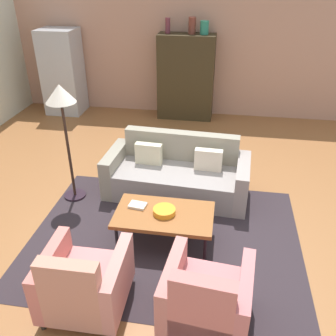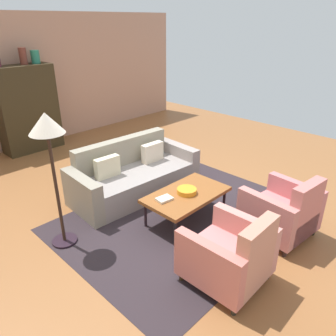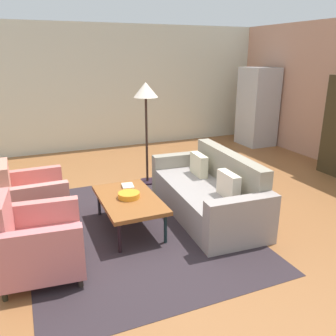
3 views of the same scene
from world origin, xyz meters
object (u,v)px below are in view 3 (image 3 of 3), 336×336
armchair_left (29,200)px  fruit_bowl (129,195)px  couch (211,194)px  armchair_right (34,244)px  coffee_table (129,200)px  refrigerator (257,107)px  book_stack (128,186)px  floor_lamp (146,99)px

armchair_left → fruit_bowl: armchair_left is taller
couch → armchair_left: size_ratio=2.44×
couch → armchair_left: bearing=78.9°
couch → armchair_right: 2.43m
coffee_table → refrigerator: bearing=125.9°
refrigerator → fruit_bowl: bearing=-54.0°
refrigerator → book_stack: bearing=-56.8°
couch → book_stack: couch is taller
coffee_table → fruit_bowl: size_ratio=4.36×
couch → floor_lamp: 1.94m
floor_lamp → armchair_left: bearing=-65.2°
fruit_bowl → floor_lamp: (-1.50, 0.78, 0.98)m
couch → armchair_right: bearing=107.4°
book_stack → floor_lamp: (-1.15, 0.69, 1.00)m
armchair_left → couch: bearing=74.7°
couch → fruit_bowl: 1.20m
book_stack → refrigerator: size_ratio=0.12×
fruit_bowl → refrigerator: bearing=126.0°
couch → fruit_bowl: (-0.00, -1.19, 0.17)m
coffee_table → book_stack: (-0.35, 0.09, 0.05)m
coffee_table → book_stack: book_stack is taller
armchair_right → refrigerator: (-3.62, 5.34, 0.58)m
fruit_bowl → refrigerator: refrigerator is taller
couch → armchair_right: size_ratio=2.44×
coffee_table → armchair_right: (0.59, -1.17, -0.04)m
coffee_table → armchair_left: (-0.60, -1.17, -0.04)m
coffee_table → book_stack: size_ratio=5.24×
coffee_table → armchair_right: armchair_right is taller
armchair_left → fruit_bowl: bearing=61.8°
armchair_right → floor_lamp: size_ratio=0.51×
coffee_table → armchair_left: armchair_left is taller
couch → book_stack: 1.16m
armchair_right → coffee_table: bearing=122.7°
armchair_left → floor_lamp: size_ratio=0.51×
armchair_left → armchair_right: bearing=-0.8°
coffee_table → floor_lamp: bearing=152.5°
coffee_table → refrigerator: 5.19m
armchair_left → armchair_right: 1.19m
coffee_table → floor_lamp: 1.99m
armchair_left → book_stack: size_ratio=3.84×
armchair_right → book_stack: bearing=132.6°
armchair_left → fruit_bowl: size_ratio=3.20×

